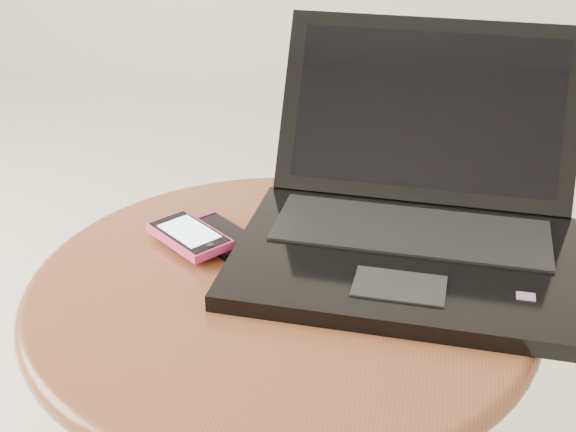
# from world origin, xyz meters

# --- Properties ---
(table) EXTENTS (0.58, 0.58, 0.46)m
(table) POSITION_xyz_m (0.07, 0.04, 0.36)
(table) COLOR brown
(table) RESTS_ON ground
(laptop) EXTENTS (0.40, 0.41, 0.23)m
(laptop) POSITION_xyz_m (0.21, 0.15, 0.50)
(laptop) COLOR black
(laptop) RESTS_ON table
(phone_black) EXTENTS (0.12, 0.11, 0.01)m
(phone_black) POSITION_xyz_m (-0.03, 0.12, 0.46)
(phone_black) COLOR black
(phone_black) RESTS_ON table
(phone_pink) EXTENTS (0.12, 0.11, 0.01)m
(phone_pink) POSITION_xyz_m (-0.06, 0.09, 0.48)
(phone_pink) COLOR #D4306F
(phone_pink) RESTS_ON phone_black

